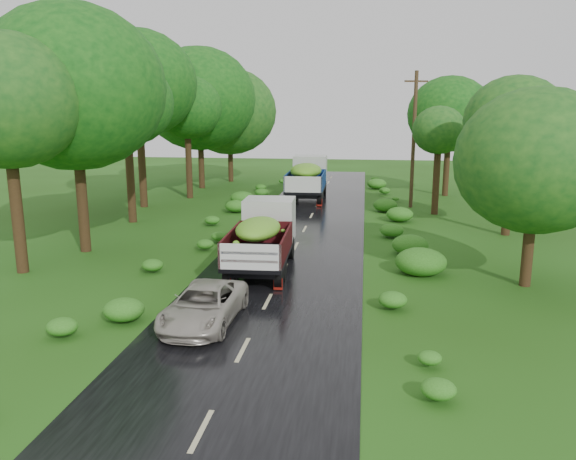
% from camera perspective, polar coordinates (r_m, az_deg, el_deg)
% --- Properties ---
extents(ground, '(120.00, 120.00, 0.00)m').
position_cam_1_polar(ground, '(15.85, -4.62, -12.09)').
color(ground, '#1E420E').
rests_on(ground, ground).
extents(road, '(6.50, 80.00, 0.02)m').
position_cam_1_polar(road, '(20.42, -1.61, -6.36)').
color(road, black).
rests_on(road, ground).
extents(road_lines, '(0.12, 69.60, 0.00)m').
position_cam_1_polar(road_lines, '(21.36, -1.17, -5.48)').
color(road_lines, '#BFB78C').
rests_on(road_lines, road).
extents(truck_near, '(2.42, 6.35, 2.64)m').
position_cam_1_polar(truck_near, '(23.08, -2.52, -0.35)').
color(truck_near, black).
rests_on(truck_near, ground).
extents(truck_far, '(2.64, 7.20, 3.01)m').
position_cam_1_polar(truck_far, '(41.10, 2.02, 5.50)').
color(truck_far, black).
rests_on(truck_far, ground).
extents(car, '(2.10, 4.30, 1.18)m').
position_cam_1_polar(car, '(17.57, -8.54, -7.56)').
color(car, '#AEA69A').
rests_on(car, road).
extents(utility_pole, '(1.53, 0.52, 8.91)m').
position_cam_1_polar(utility_pole, '(38.24, 12.65, 9.05)').
color(utility_pole, '#382616').
rests_on(utility_pole, ground).
extents(trees_left, '(6.68, 33.34, 9.89)m').
position_cam_1_polar(trees_left, '(38.88, -12.49, 12.66)').
color(trees_left, black).
rests_on(trees_left, ground).
extents(trees_right, '(5.89, 25.98, 7.71)m').
position_cam_1_polar(trees_right, '(33.28, 18.86, 9.73)').
color(trees_right, black).
rests_on(trees_right, ground).
extents(shrubs, '(11.90, 44.00, 0.70)m').
position_cam_1_polar(shrubs, '(28.94, 1.28, -0.07)').
color(shrubs, '#2A6919').
rests_on(shrubs, ground).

